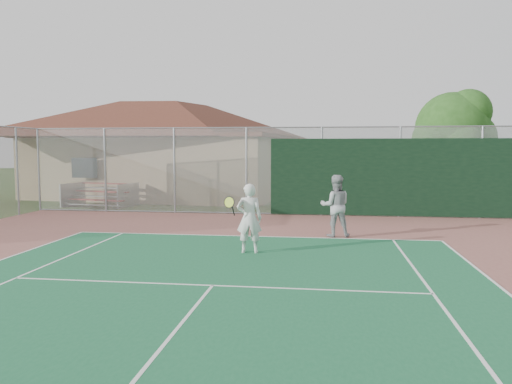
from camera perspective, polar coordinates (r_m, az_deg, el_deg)
back_fence at (r=19.85m, az=7.79°, el=2.07°), size 20.08×0.11×3.53m
clubhouse at (r=28.62m, az=-10.28°, el=5.84°), size 15.30×11.15×6.15m
bleachers at (r=24.12m, az=-17.40°, el=-0.23°), size 3.10×2.11×1.07m
tree at (r=23.66m, az=21.70°, el=6.50°), size 3.74×3.55×5.22m
player_white_front at (r=12.64m, az=-0.82°, el=-3.07°), size 0.96×0.64×1.77m
player_grey_back at (r=15.16m, az=9.06°, el=-1.63°), size 0.97×0.79×1.86m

